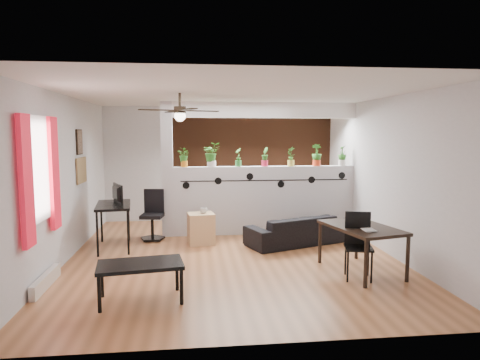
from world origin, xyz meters
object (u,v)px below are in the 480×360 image
object	(u,v)px
sofa	(295,230)
computer_desk	(113,208)
potted_plant_0	(184,157)
ceiling_fan	(180,112)
cube_shelf	(201,229)
potted_plant_6	(342,155)
cup	(204,210)
coffee_table	(140,267)
potted_plant_3	(265,156)
potted_plant_2	(238,157)
potted_plant_5	(317,154)
potted_plant_4	(291,156)
potted_plant_1	(211,154)
folding_chair	(358,239)
office_chair	(153,218)
dining_table	(361,231)

from	to	relation	value
sofa	computer_desk	bearing A→B (deg)	-21.85
potted_plant_0	ceiling_fan	bearing A→B (deg)	-90.64
sofa	cube_shelf	xyz separation A→B (m)	(-1.69, 0.20, 0.03)
potted_plant_6	cup	distance (m)	3.05
cube_shelf	coffee_table	xyz separation A→B (m)	(-0.77, -2.59, 0.14)
potted_plant_3	cube_shelf	xyz separation A→B (m)	(-1.28, -0.69, -1.27)
ceiling_fan	cube_shelf	world-z (taller)	ceiling_fan
potted_plant_2	cup	xyz separation A→B (m)	(-0.71, -0.69, -0.93)
cup	potted_plant_5	bearing A→B (deg)	16.72
potted_plant_5	cube_shelf	size ratio (longest dim) A/B	0.79
potted_plant_3	potted_plant_4	size ratio (longest dim) A/B	0.96
potted_plant_0	potted_plant_6	xyz separation A→B (m)	(3.16, 0.00, 0.01)
potted_plant_5	coffee_table	bearing A→B (deg)	-133.46
potted_plant_4	cup	bearing A→B (deg)	-158.68
potted_plant_3	computer_desk	world-z (taller)	potted_plant_3
potted_plant_4	potted_plant_6	bearing A→B (deg)	0.00
potted_plant_6	potted_plant_0	bearing A→B (deg)	180.00
potted_plant_1	computer_desk	bearing A→B (deg)	-155.21
potted_plant_0	folding_chair	world-z (taller)	potted_plant_0
computer_desk	coffee_table	bearing A→B (deg)	-73.31
potted_plant_1	office_chair	distance (m)	1.66
potted_plant_6	potted_plant_1	bearing A→B (deg)	180.00
potted_plant_3	potted_plant_6	distance (m)	1.58
potted_plant_5	folding_chair	distance (m)	2.94
potted_plant_3	dining_table	xyz separation A→B (m)	(0.98, -2.53, -0.95)
ceiling_fan	potted_plant_4	bearing A→B (deg)	40.24
potted_plant_2	potted_plant_3	xyz separation A→B (m)	(0.53, 0.00, 0.01)
ceiling_fan	potted_plant_3	size ratio (longest dim) A/B	3.17
potted_plant_0	potted_plant_2	distance (m)	1.05
potted_plant_2	folding_chair	bearing A→B (deg)	-63.27
office_chair	ceiling_fan	bearing A→B (deg)	-69.18
potted_plant_6	cube_shelf	xyz separation A→B (m)	(-2.86, -0.69, -1.28)
potted_plant_3	office_chair	xyz separation A→B (m)	(-2.18, -0.28, -1.14)
ceiling_fan	potted_plant_2	bearing A→B (deg)	59.19
ceiling_fan	sofa	xyz separation A→B (m)	(2.01, 0.91, -2.07)
potted_plant_3	dining_table	distance (m)	2.88
cube_shelf	computer_desk	world-z (taller)	computer_desk
ceiling_fan	folding_chair	size ratio (longest dim) A/B	1.31
potted_plant_1	sofa	bearing A→B (deg)	-31.18
ceiling_fan	dining_table	bearing A→B (deg)	-15.83
potted_plant_1	coffee_table	distance (m)	3.63
folding_chair	coffee_table	distance (m)	2.96
potted_plant_4	cube_shelf	size ratio (longest dim) A/B	0.70
cube_shelf	office_chair	distance (m)	0.99
ceiling_fan	dining_table	world-z (taller)	ceiling_fan
ceiling_fan	potted_plant_3	distance (m)	2.53
potted_plant_0	computer_desk	world-z (taller)	potted_plant_0
potted_plant_1	cube_shelf	distance (m)	1.51
potted_plant_1	sofa	distance (m)	2.18
ceiling_fan	potted_plant_1	xyz separation A→B (m)	(0.55, 1.80, -0.71)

